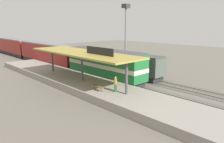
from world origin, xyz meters
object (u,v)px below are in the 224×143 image
Objects in this scene: freight_car at (130,64)px; person_waiting at (115,83)px; passenger_carriage_rear at (12,46)px; passenger_carriage_front at (47,53)px; platform_bench at (98,87)px; locomotive at (104,64)px; light_mast at (126,23)px.

freight_car is 7.02× the size of person_waiting.
freight_car reaches higher than person_waiting.
passenger_carriage_rear is 1.67× the size of freight_car.
passenger_carriage_front is 19.54m from freight_car.
person_waiting is (1.13, -1.68, 0.51)m from platform_bench.
passenger_carriage_rear is at bearing 90.00° from locomotive.
passenger_carriage_rear is at bearing 90.00° from passenger_carriage_front.
person_waiting is (-4.87, -25.46, -0.46)m from passenger_carriage_front.
passenger_carriage_front is at bearing 103.62° from freight_car.
locomotive is at bearing 167.89° from freight_car.
freight_car is (4.60, -39.79, -0.34)m from passenger_carriage_rear.
light_mast is (13.80, 8.79, 7.05)m from platform_bench.
locomotive is 8.44× the size of person_waiting.
passenger_carriage_front is at bearing -90.00° from passenger_carriage_rear.
light_mast reaches higher than passenger_carriage_rear.
person_waiting is at bearing -100.83° from passenger_carriage_front.
person_waiting is at bearing -145.64° from freight_car.
freight_car is (10.60, 4.79, 0.63)m from platform_bench.
platform_bench is 17.82m from light_mast.
light_mast is (7.80, 3.01, 5.99)m from locomotive.
passenger_carriage_front is 1.71× the size of light_mast.
light_mast reaches higher than locomotive.
freight_car is 8.22m from light_mast.
freight_car reaches higher than platform_bench.
person_waiting is (-9.47, -6.47, -0.12)m from freight_car.
locomotive reaches higher than platform_bench.
person_waiting is at bearing -140.44° from light_mast.
locomotive is 1.20× the size of freight_car.
locomotive is 38.80m from passenger_carriage_rear.
passenger_carriage_rear is 40.05m from freight_car.
passenger_carriage_rear is 11.70× the size of person_waiting.
person_waiting is (-12.67, -10.47, -6.54)m from light_mast.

